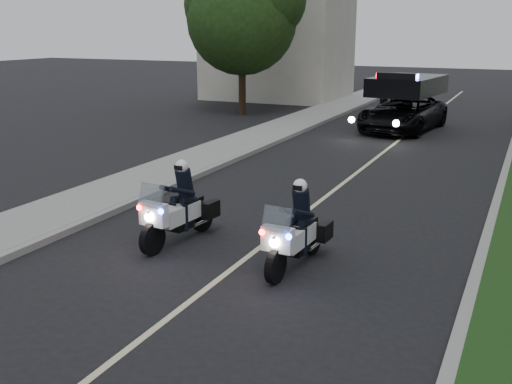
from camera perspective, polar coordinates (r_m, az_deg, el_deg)
ground at (r=11.06m, az=-2.57°, el=-7.50°), size 120.00×120.00×0.00m
curb_right at (r=19.51m, az=22.39°, el=1.66°), size 0.20×60.00×0.15m
curb_left at (r=21.40m, az=-0.04°, el=3.95°), size 0.20×60.00×0.15m
sidewalk_left at (r=21.88m, az=-2.66°, el=4.19°), size 2.00×60.00×0.16m
building_far at (r=38.02m, az=2.09°, el=14.09°), size 8.00×6.00×7.00m
lane_marking at (r=20.08m, az=10.65°, el=2.71°), size 0.12×50.00×0.01m
police_moto_left at (r=12.63m, az=-7.17°, el=-4.66°), size 0.90×2.07×1.71m
police_moto_right at (r=11.29m, az=3.74°, el=-7.03°), size 0.80×1.98×1.65m
police_suv at (r=26.80m, az=13.57°, el=5.66°), size 3.20×5.76×2.67m
bicycle at (r=33.28m, az=11.88°, el=7.56°), size 0.77×1.65×0.83m
cyclist at (r=33.28m, az=11.88°, el=7.56°), size 0.59×0.43×1.55m
tree_left_near at (r=31.02m, az=-1.30°, el=7.34°), size 5.47×5.47×9.01m
tree_left_far at (r=37.58m, az=1.84°, el=8.73°), size 7.37×7.37×11.40m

